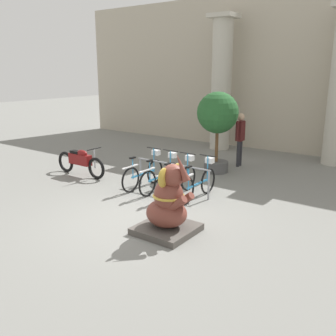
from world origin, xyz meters
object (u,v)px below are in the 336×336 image
object	(u,v)px
bicycle_2	(178,180)
motorcycle	(81,161)
person_pedestrian	(240,135)
bicycle_3	(198,183)
bicycle_0	(144,173)
elephant_statue	(168,206)
bicycle_1	(161,176)
potted_tree	(218,118)

from	to	relation	value
bicycle_2	motorcycle	distance (m)	3.44
person_pedestrian	bicycle_3	bearing A→B (deg)	-80.59
bicycle_0	bicycle_2	size ratio (longest dim) A/B	1.00
bicycle_0	bicycle_2	world-z (taller)	same
person_pedestrian	elephant_statue	bearing A→B (deg)	-78.23
bicycle_3	bicycle_1	bearing A→B (deg)	-176.73
bicycle_2	elephant_statue	xyz separation A→B (m)	(1.15, -2.02, 0.16)
person_pedestrian	bicycle_2	bearing A→B (deg)	-89.53
bicycle_0	person_pedestrian	size ratio (longest dim) A/B	0.97
bicycle_0	elephant_statue	size ratio (longest dim) A/B	1.03
bicycle_2	bicycle_3	bearing A→B (deg)	7.57
bicycle_0	person_pedestrian	world-z (taller)	person_pedestrian
bicycle_0	motorcycle	size ratio (longest dim) A/B	0.85
bicycle_1	motorcycle	world-z (taller)	bicycle_1
bicycle_0	motorcycle	bearing A→B (deg)	-174.48
bicycle_0	bicycle_2	bearing A→B (deg)	-0.19
person_pedestrian	potted_tree	distance (m)	1.28
motorcycle	person_pedestrian	size ratio (longest dim) A/B	1.14
bicycle_1	bicycle_2	xyz separation A→B (m)	(0.56, -0.01, 0.00)
bicycle_1	motorcycle	size ratio (longest dim) A/B	0.85
bicycle_2	bicycle_3	world-z (taller)	same
bicycle_3	potted_tree	size ratio (longest dim) A/B	0.69
bicycle_0	potted_tree	world-z (taller)	potted_tree
bicycle_1	bicycle_2	bearing A→B (deg)	-1.06
bicycle_0	motorcycle	distance (m)	2.31
bicycle_3	potted_tree	distance (m)	2.95
bicycle_0	motorcycle	world-z (taller)	bicycle_0
bicycle_3	potted_tree	world-z (taller)	potted_tree
bicycle_2	person_pedestrian	distance (m)	3.71
bicycle_2	potted_tree	xyz separation A→B (m)	(-0.31, 2.57, 1.30)
bicycle_1	person_pedestrian	world-z (taller)	person_pedestrian
bicycle_0	bicycle_1	world-z (taller)	same
person_pedestrian	bicycle_1	bearing A→B (deg)	-98.34
motorcycle	potted_tree	size ratio (longest dim) A/B	0.81
bicycle_3	elephant_statue	size ratio (longest dim) A/B	1.03
person_pedestrian	potted_tree	bearing A→B (deg)	-104.40
potted_tree	person_pedestrian	bearing A→B (deg)	75.60
bicycle_0	bicycle_1	xyz separation A→B (m)	(0.56, 0.01, 0.00)
bicycle_3	elephant_statue	bearing A→B (deg)	-74.31
bicycle_2	elephant_statue	distance (m)	2.33
bicycle_3	motorcycle	bearing A→B (deg)	-175.79
bicycle_2	person_pedestrian	bearing A→B (deg)	90.47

